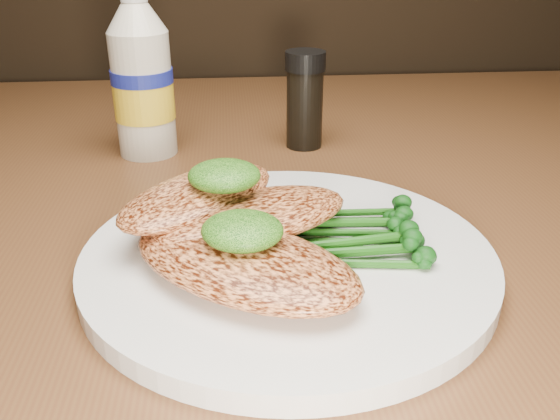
{
  "coord_description": "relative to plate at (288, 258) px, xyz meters",
  "views": [
    {
      "loc": [
        0.03,
        0.5,
        0.98
      ],
      "look_at": [
        0.06,
        0.88,
        0.79
      ],
      "focal_mm": 38.39,
      "sensor_mm": 36.0,
      "label": 1
    }
  ],
  "objects": [
    {
      "name": "plate",
      "position": [
        0.0,
        0.0,
        0.0
      ],
      "size": [
        0.29,
        0.29,
        0.02
      ],
      "primitive_type": "cylinder",
      "color": "white",
      "rests_on": "dining_table"
    },
    {
      "name": "chicken_front",
      "position": [
        -0.03,
        -0.04,
        0.02
      ],
      "size": [
        0.19,
        0.17,
        0.03
      ],
      "primitive_type": "ellipsoid",
      "rotation": [
        0.0,
        0.0,
        -0.66
      ],
      "color": "#E9874A",
      "rests_on": "plate"
    },
    {
      "name": "chicken_mid",
      "position": [
        -0.02,
        0.01,
        0.03
      ],
      "size": [
        0.17,
        0.13,
        0.02
      ],
      "primitive_type": "ellipsoid",
      "rotation": [
        0.0,
        0.0,
        0.41
      ],
      "color": "#E9874A",
      "rests_on": "plate"
    },
    {
      "name": "chicken_back",
      "position": [
        -0.06,
        0.04,
        0.04
      ],
      "size": [
        0.15,
        0.15,
        0.02
      ],
      "primitive_type": "ellipsoid",
      "rotation": [
        0.0,
        0.0,
        0.82
      ],
      "color": "#E9874A",
      "rests_on": "plate"
    },
    {
      "name": "pesto_front",
      "position": [
        -0.03,
        -0.03,
        0.04
      ],
      "size": [
        0.06,
        0.06,
        0.02
      ],
      "primitive_type": "ellipsoid",
      "rotation": [
        0.0,
        0.0,
        -0.21
      ],
      "color": "#093207",
      "rests_on": "chicken_front"
    },
    {
      "name": "pesto_back",
      "position": [
        -0.04,
        0.03,
        0.05
      ],
      "size": [
        0.06,
        0.05,
        0.02
      ],
      "primitive_type": "ellipsoid",
      "rotation": [
        0.0,
        0.0,
        -0.09
      ],
      "color": "#093207",
      "rests_on": "chicken_back"
    },
    {
      "name": "broccolini_bundle",
      "position": [
        0.04,
        0.01,
        0.02
      ],
      "size": [
        0.15,
        0.13,
        0.02
      ],
      "primitive_type": null,
      "rotation": [
        0.0,
        0.0,
        0.17
      ],
      "color": "#195011",
      "rests_on": "plate"
    },
    {
      "name": "mayo_bottle",
      "position": [
        -0.12,
        0.25,
        0.08
      ],
      "size": [
        0.08,
        0.08,
        0.18
      ],
      "primitive_type": null,
      "rotation": [
        0.0,
        0.0,
        0.42
      ],
      "color": "beige",
      "rests_on": "dining_table"
    },
    {
      "name": "pepper_grinder",
      "position": [
        0.04,
        0.25,
        0.04
      ],
      "size": [
        0.05,
        0.05,
        0.1
      ],
      "primitive_type": null,
      "rotation": [
        0.0,
        0.0,
        -0.07
      ],
      "color": "black",
      "rests_on": "dining_table"
    }
  ]
}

